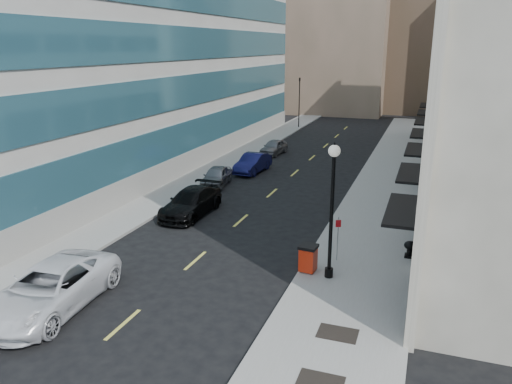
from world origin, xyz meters
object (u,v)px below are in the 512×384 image
Objects in this scene: traffic_signal at (300,81)px; urn_planter at (410,248)px; lamppost at (332,200)px; car_blue_sedan at (253,163)px; trash_bin at (308,257)px; car_white_van at (50,288)px; car_silver_sedan at (216,176)px; car_black_pickup at (191,202)px; sign_post at (338,232)px; car_grey_sedan at (274,147)px.

traffic_signal reaches higher than urn_planter.
lamppost is at bearing -73.39° from traffic_signal.
traffic_signal reaches higher than lamppost.
car_blue_sedan reaches higher than trash_bin.
car_white_van reaches higher than car_silver_sedan.
trash_bin is (8.64, 6.30, -0.06)m from car_white_van.
car_white_van reaches higher than urn_planter.
sign_post is at bearing -21.71° from car_black_pickup.
lamppost is (9.64, 6.05, 2.79)m from car_white_van.
car_black_pickup is at bearing 148.49° from lamppost.
traffic_signal is 40.06m from sign_post.
traffic_signal is 3.25× the size of sign_post.
traffic_signal is 1.17× the size of lamppost.
urn_planter is at bearing -67.53° from traffic_signal.
urn_planter is (12.87, -13.65, -0.11)m from car_blue_sedan.
traffic_signal is at bearing 110.96° from trash_bin.
lamppost reaches higher than car_blue_sedan.
car_blue_sedan reaches higher than urn_planter.
traffic_signal reaches higher than car_grey_sedan.
car_silver_sedan is at bearing 147.32° from urn_planter.
car_white_van is (2.26, -45.93, -4.84)m from traffic_signal.
car_white_van is at bearing -143.74° from urn_planter.
lamppost reaches higher than trash_bin.
car_grey_sedan is 0.67× the size of lamppost.
trash_bin is (8.60, -5.63, 0.03)m from car_black_pickup.
trash_bin is at bearing 32.29° from car_white_van.
car_blue_sedan reaches higher than car_silver_sedan.
lamppost is 5.55m from urn_planter.
sign_post is at bearing -53.53° from car_blue_sedan.
car_grey_sedan is at bearing 87.18° from car_white_van.
car_silver_sedan is 0.68× the size of lamppost.
traffic_signal is 16.63m from car_grey_sedan.
lamppost is (10.16, -24.14, 2.99)m from car_grey_sedan.
sign_post reaches higher than car_grey_sedan.
car_silver_sedan is at bearing 131.18° from lamppost.
urn_planter is at bearing -40.62° from car_silver_sedan.
lamppost is at bearing 28.30° from car_white_van.
car_blue_sedan is at bearing 133.33° from urn_planter.
trash_bin is 1.55× the size of urn_planter.
car_white_van is at bearing -87.19° from traffic_signal.
car_white_van reaches higher than car_grey_sedan.
lamppost reaches higher than urn_planter.
urn_planter is (12.84, 9.42, -0.24)m from car_white_van.
car_white_van is at bearing -89.16° from car_black_pickup.
car_black_pickup is 1.35× the size of car_grey_sedan.
car_white_van is 12.49m from sign_post.
car_grey_sedan is 24.50m from sign_post.
car_blue_sedan is (2.23, -22.87, -4.97)m from traffic_signal.
car_blue_sedan is 3.67× the size of trash_bin.
car_white_van is at bearing -147.90° from lamppost.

